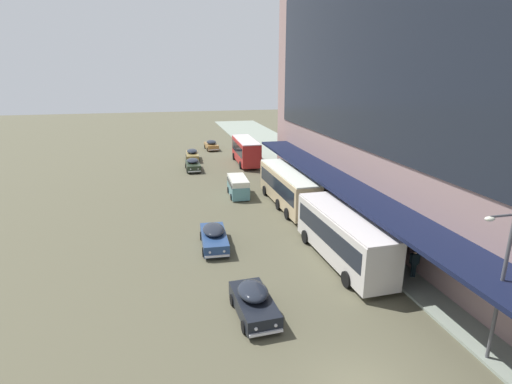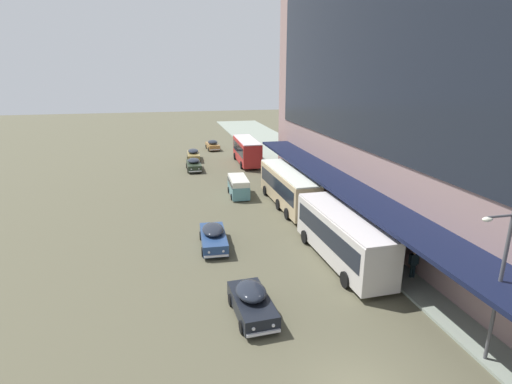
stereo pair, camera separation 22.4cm
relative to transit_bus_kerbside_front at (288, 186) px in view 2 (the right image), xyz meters
The scene contains 11 objects.
transit_bus_kerbside_front is the anchor object (origin of this frame).
transit_bus_kerbside_rear 18.62m from the transit_bus_kerbside_front, 90.51° to the left, with size 2.89×9.16×3.44m.
transit_bus_kerbside_far 12.06m from the transit_bus_kerbside_front, 90.02° to the right, with size 2.93×10.29×3.41m.
sedan_trailing_near 23.86m from the transit_bus_kerbside_front, 107.71° to the left, with size 2.00×4.95×1.59m.
sedan_lead_mid 18.29m from the transit_bus_kerbside_front, 113.17° to the right, with size 2.11×4.39×1.67m.
sedan_oncoming_front 30.40m from the transit_bus_kerbside_front, 96.71° to the left, with size 2.06×4.56×1.60m.
sedan_lead_near 11.22m from the transit_bus_kerbside_front, 136.47° to the right, with size 2.07×4.96×1.53m.
sedan_trailing_mid 18.28m from the transit_bus_kerbside_front, 114.87° to the left, with size 1.85×4.58×1.51m.
vw_van 5.93m from the transit_bus_kerbside_front, 133.31° to the left, with size 2.03×4.61×1.96m.
pedestrian_at_kerb 15.68m from the transit_bus_kerbside_front, 77.80° to the right, with size 0.60×0.35×1.86m.
street_lamp 22.75m from the transit_bus_kerbside_front, 84.85° to the right, with size 1.50×0.28×6.89m.
Camera 2 is at (-6.92, -11.71, 12.41)m, focal length 28.00 mm.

